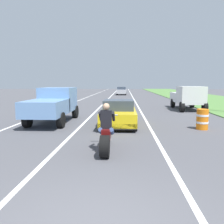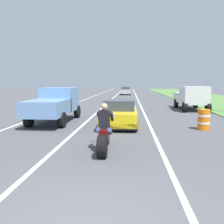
% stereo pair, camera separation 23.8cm
% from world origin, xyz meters
% --- Properties ---
extents(lane_stripe_left_solid, '(0.14, 120.00, 0.01)m').
position_xyz_m(lane_stripe_left_solid, '(-5.40, 20.00, 0.00)').
color(lane_stripe_left_solid, white).
rests_on(lane_stripe_left_solid, ground).
extents(lane_stripe_right_solid, '(0.14, 120.00, 0.01)m').
position_xyz_m(lane_stripe_right_solid, '(1.80, 20.00, 0.00)').
color(lane_stripe_right_solid, white).
rests_on(lane_stripe_right_solid, ground).
extents(lane_stripe_centre_dashed, '(0.14, 120.00, 0.01)m').
position_xyz_m(lane_stripe_centre_dashed, '(-1.80, 20.00, 0.00)').
color(lane_stripe_centre_dashed, white).
rests_on(lane_stripe_centre_dashed, ground).
extents(motorcycle_with_rider, '(0.70, 2.21, 1.62)m').
position_xyz_m(motorcycle_with_rider, '(-0.09, 4.20, 0.59)').
color(motorcycle_with_rider, black).
rests_on(motorcycle_with_rider, ground).
extents(sports_car_yellow, '(1.84, 4.30, 1.37)m').
position_xyz_m(sports_car_yellow, '(0.19, 9.05, 0.63)').
color(sports_car_yellow, yellow).
rests_on(sports_car_yellow, ground).
extents(pickup_truck_left_lane_light_blue, '(2.02, 4.80, 1.98)m').
position_xyz_m(pickup_truck_left_lane_light_blue, '(-3.57, 9.66, 1.11)').
color(pickup_truck_left_lane_light_blue, '#6B93C6').
rests_on(pickup_truck_left_lane_light_blue, ground).
extents(pickup_truck_right_shoulder_white, '(2.02, 4.80, 1.98)m').
position_xyz_m(pickup_truck_right_shoulder_white, '(5.83, 16.39, 1.11)').
color(pickup_truck_right_shoulder_white, silver).
rests_on(pickup_truck_right_shoulder_white, ground).
extents(construction_barrel_nearest, '(0.58, 0.58, 1.00)m').
position_xyz_m(construction_barrel_nearest, '(4.31, 8.08, 0.50)').
color(construction_barrel_nearest, orange).
rests_on(construction_barrel_nearest, ground).
extents(distant_car_far_ahead, '(1.80, 4.00, 1.50)m').
position_xyz_m(distant_car_far_ahead, '(-0.09, 39.78, 0.77)').
color(distant_car_far_ahead, '#B2B2B7').
rests_on(distant_car_far_ahead, ground).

